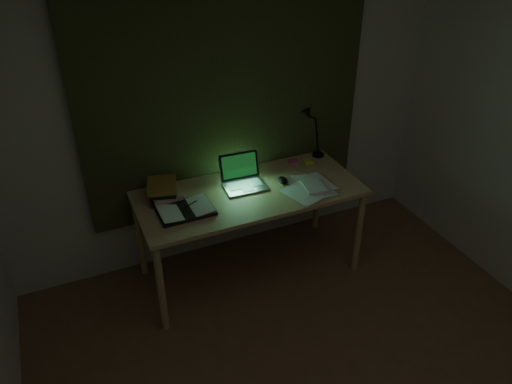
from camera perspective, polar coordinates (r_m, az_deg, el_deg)
wall_back at (r=3.81m, az=-3.43°, el=9.62°), size 3.50×0.00×2.50m
curtain at (r=3.71m, az=-3.31°, el=12.28°), size 2.20×0.06×2.00m
desk at (r=3.88m, az=-0.72°, el=-4.69°), size 1.66×0.73×0.76m
laptop at (r=3.66m, az=-1.24°, el=2.03°), size 0.33×0.37×0.22m
open_textbook at (r=3.47m, az=-8.10°, el=-2.00°), size 0.38×0.28×0.03m
book_stack at (r=3.61m, az=-10.57°, el=0.16°), size 0.23×0.26×0.13m
loose_papers at (r=3.72m, az=5.78°, el=0.62°), size 0.40×0.41×0.02m
mouse at (r=3.77m, az=3.09°, el=1.34°), size 0.08×0.12×0.04m
sticky_yellow at (r=4.08m, az=5.94°, el=3.50°), size 0.07×0.07×0.01m
sticky_pink at (r=4.06m, az=4.26°, el=3.50°), size 0.09×0.09×0.02m
desk_lamp at (r=4.08m, az=7.35°, el=7.38°), size 0.38×0.31×0.52m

